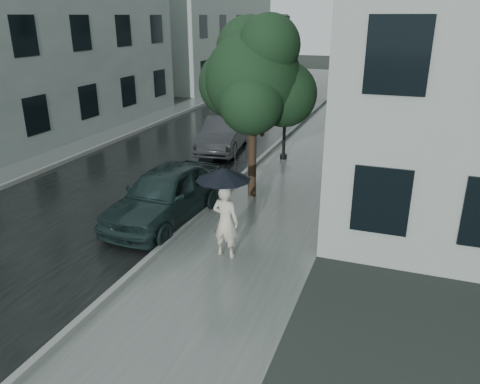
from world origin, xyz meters
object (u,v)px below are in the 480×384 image
at_px(lamp_post, 282,79).
at_px(car_far, 224,133).
at_px(street_tree, 254,77).
at_px(pedestrian, 225,221).
at_px(car_near, 166,194).

relative_size(lamp_post, car_far, 1.28).
bearing_deg(street_tree, car_far, 121.42).
distance_m(pedestrian, car_near, 2.70).
height_order(street_tree, car_far, street_tree).
relative_size(pedestrian, car_far, 0.41).
bearing_deg(pedestrian, street_tree, -74.13).
bearing_deg(car_near, car_far, 102.63).
bearing_deg(car_far, car_near, -89.05).
bearing_deg(car_far, lamp_post, -18.10).
distance_m(car_near, car_far, 7.31).
height_order(lamp_post, car_far, lamp_post).
distance_m(pedestrian, street_tree, 4.93).
bearing_deg(car_far, pedestrian, -76.23).
distance_m(street_tree, car_far, 6.12).
distance_m(pedestrian, car_far, 9.29).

